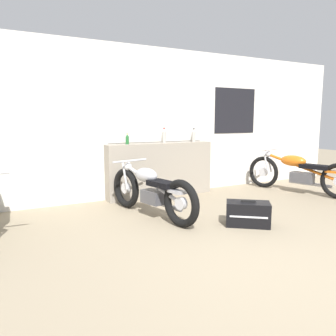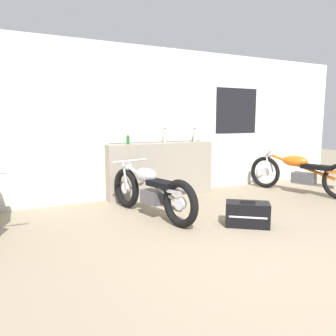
{
  "view_description": "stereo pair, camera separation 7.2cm",
  "coord_description": "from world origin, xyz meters",
  "px_view_note": "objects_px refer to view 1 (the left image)",
  "views": [
    {
      "loc": [
        -2.4,
        -2.13,
        1.46
      ],
      "look_at": [
        -0.02,
        2.41,
        0.7
      ],
      "focal_mm": 35.0,
      "sensor_mm": 36.0,
      "label": 1
    },
    {
      "loc": [
        -2.33,
        -2.16,
        1.46
      ],
      "look_at": [
        -0.02,
        2.41,
        0.7
      ],
      "focal_mm": 35.0,
      "sensor_mm": 36.0,
      "label": 2
    }
  ],
  "objects_px": {
    "bottle_center": "(194,136)",
    "motorcycle_silver": "(151,191)",
    "bottle_leftmost": "(127,139)",
    "motorcycle_orange": "(299,172)",
    "hard_case_black": "(248,214)",
    "bottle_left_center": "(164,136)"
  },
  "relations": [
    {
      "from": "bottle_leftmost",
      "to": "bottle_center",
      "type": "bearing_deg",
      "value": 1.13
    },
    {
      "from": "motorcycle_orange",
      "to": "hard_case_black",
      "type": "xyz_separation_m",
      "value": [
        -2.29,
        -1.12,
        -0.25
      ]
    },
    {
      "from": "bottle_left_center",
      "to": "bottle_center",
      "type": "relative_size",
      "value": 1.06
    },
    {
      "from": "bottle_center",
      "to": "bottle_leftmost",
      "type": "bearing_deg",
      "value": -178.87
    },
    {
      "from": "bottle_leftmost",
      "to": "motorcycle_orange",
      "type": "distance_m",
      "value": 3.46
    },
    {
      "from": "bottle_left_center",
      "to": "motorcycle_orange",
      "type": "height_order",
      "value": "bottle_left_center"
    },
    {
      "from": "bottle_center",
      "to": "hard_case_black",
      "type": "distance_m",
      "value": 2.45
    },
    {
      "from": "bottle_leftmost",
      "to": "hard_case_black",
      "type": "height_order",
      "value": "bottle_leftmost"
    },
    {
      "from": "motorcycle_silver",
      "to": "hard_case_black",
      "type": "relative_size",
      "value": 2.98
    },
    {
      "from": "bottle_leftmost",
      "to": "bottle_left_center",
      "type": "relative_size",
      "value": 0.68
    },
    {
      "from": "bottle_center",
      "to": "motorcycle_silver",
      "type": "relative_size",
      "value": 0.14
    },
    {
      "from": "bottle_left_center",
      "to": "hard_case_black",
      "type": "relative_size",
      "value": 0.43
    },
    {
      "from": "bottle_leftmost",
      "to": "motorcycle_silver",
      "type": "bearing_deg",
      "value": -93.34
    },
    {
      "from": "bottle_left_center",
      "to": "motorcycle_silver",
      "type": "bearing_deg",
      "value": -124.98
    },
    {
      "from": "bottle_center",
      "to": "motorcycle_orange",
      "type": "height_order",
      "value": "bottle_center"
    },
    {
      "from": "bottle_left_center",
      "to": "hard_case_black",
      "type": "height_order",
      "value": "bottle_left_center"
    },
    {
      "from": "hard_case_black",
      "to": "motorcycle_silver",
      "type": "bearing_deg",
      "value": 134.59
    },
    {
      "from": "motorcycle_silver",
      "to": "motorcycle_orange",
      "type": "height_order",
      "value": "motorcycle_orange"
    },
    {
      "from": "bottle_center",
      "to": "motorcycle_silver",
      "type": "distance_m",
      "value": 2.03
    },
    {
      "from": "bottle_left_center",
      "to": "bottle_center",
      "type": "distance_m",
      "value": 0.65
    },
    {
      "from": "hard_case_black",
      "to": "bottle_leftmost",
      "type": "bearing_deg",
      "value": 113.51
    },
    {
      "from": "motorcycle_silver",
      "to": "bottle_left_center",
      "type": "bearing_deg",
      "value": 55.02
    }
  ]
}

